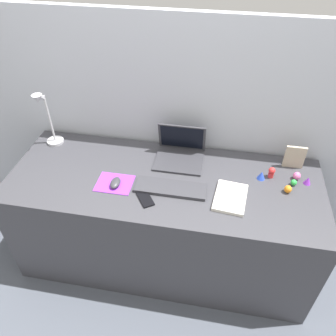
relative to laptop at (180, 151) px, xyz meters
The scene contains 17 objects.
ground_plane 0.83m from the laptop, 105.86° to the right, with size 6.00×6.00×0.00m, color #474C56.
back_wall 0.19m from the laptop, 109.18° to the left, with size 3.07×0.05×1.58m, color #B2B7C1.
desk 0.48m from the laptop, 105.86° to the right, with size 1.87×0.72×0.74m, color #38383D.
laptop is the anchor object (origin of this frame).
keyboard 0.30m from the laptop, 91.63° to the right, with size 0.41×0.13×0.02m, color #333338.
mousepad 0.46m from the laptop, 137.66° to the right, with size 0.21×0.17×0.00m, color purple.
mouse 0.46m from the laptop, 135.40° to the right, with size 0.06×0.10×0.03m, color #333338.
cell_phone 0.43m from the laptop, 108.18° to the right, with size 0.06×0.13×0.01m, color black.
desk_lamp 0.87m from the laptop, behind, with size 0.11×0.15×0.40m.
notebook_pad 0.46m from the laptop, 43.28° to the right, with size 0.17×0.24×0.02m, color silver.
picture_frame 0.70m from the laptop, ahead, with size 0.12×0.02×0.15m, color #B2A58C.
toy_figurine_green 0.70m from the laptop, 11.03° to the right, with size 0.03×0.03×0.04m, color green.
toy_figurine_pink 0.71m from the laptop, ahead, with size 0.04×0.04×0.05m, color pink.
toy_figurine_blue 0.52m from the laptop, 12.43° to the right, with size 0.05×0.05×0.05m, color blue.
toy_figurine_purple 0.78m from the laptop, ahead, with size 0.04×0.04×0.05m, color purple.
toy_figurine_red 0.57m from the laptop, ahead, with size 0.04×0.04×0.07m.
toy_figurine_orange 0.68m from the laptop, 17.26° to the right, with size 0.04×0.04×0.05m, color orange.
Camera 1 is at (0.29, -1.44, 2.07)m, focal length 35.65 mm.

